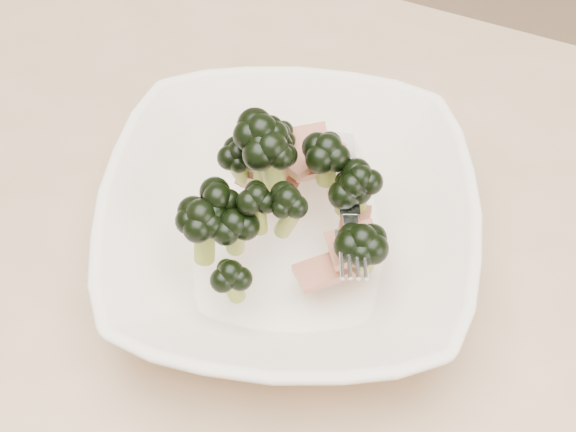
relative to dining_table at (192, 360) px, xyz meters
The scene contains 2 objects.
dining_table is the anchor object (origin of this frame).
broccoli_dish 0.17m from the dining_table, 52.01° to the left, with size 0.35×0.35×0.13m.
Camera 1 is at (0.19, -0.24, 1.29)m, focal length 50.00 mm.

